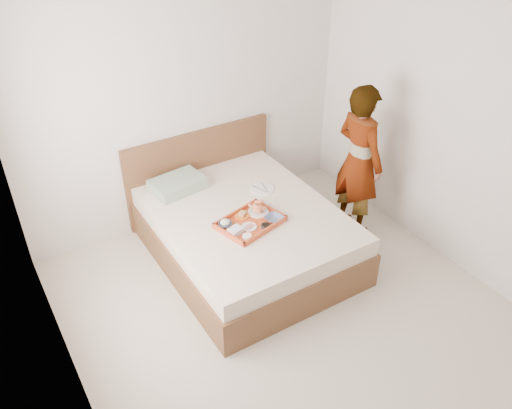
{
  "coord_description": "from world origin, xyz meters",
  "views": [
    {
      "loc": [
        -1.95,
        -2.47,
        3.32
      ],
      "look_at": [
        0.13,
        0.9,
        0.65
      ],
      "focal_mm": 36.74,
      "sensor_mm": 36.0,
      "label": 1
    }
  ],
  "objects": [
    {
      "name": "prawn_plate",
      "position": [
        0.16,
        0.91,
        0.55
      ],
      "size": [
        0.24,
        0.24,
        0.01
      ],
      "primitive_type": "cylinder",
      "rotation": [
        0.0,
        0.0,
        0.25
      ],
      "color": "white",
      "rests_on": "tray"
    },
    {
      "name": "pillow",
      "position": [
        -0.3,
        1.69,
        0.59
      ],
      "size": [
        0.54,
        0.4,
        0.12
      ],
      "primitive_type": "cube",
      "rotation": [
        0.0,
        0.0,
        0.13
      ],
      "color": "gray",
      "rests_on": "bed"
    },
    {
      "name": "bread_plate",
      "position": [
        -0.0,
        0.94,
        0.55
      ],
      "size": [
        0.17,
        0.17,
        0.01
      ],
      "primitive_type": "cylinder",
      "rotation": [
        0.0,
        0.0,
        0.25
      ],
      "color": "orange",
      "rests_on": "tray"
    },
    {
      "name": "tray",
      "position": [
        0.01,
        0.81,
        0.56
      ],
      "size": [
        0.64,
        0.53,
        0.05
      ],
      "primitive_type": "cube",
      "rotation": [
        0.0,
        0.0,
        0.25
      ],
      "color": "#C4452B",
      "rests_on": "bed"
    },
    {
      "name": "wall_back",
      "position": [
        0.0,
        2.0,
        1.3
      ],
      "size": [
        3.5,
        0.01,
        2.6
      ],
      "primitive_type": "cube",
      "color": "silver",
      "rests_on": "ground"
    },
    {
      "name": "cheese_round",
      "position": [
        -0.13,
        0.63,
        0.56
      ],
      "size": [
        0.1,
        0.1,
        0.03
      ],
      "primitive_type": "cylinder",
      "rotation": [
        0.0,
        0.0,
        0.25
      ],
      "color": "white",
      "rests_on": "tray"
    },
    {
      "name": "headboard",
      "position": [
        0.08,
        1.97,
        0.47
      ],
      "size": [
        1.65,
        0.06,
        0.95
      ],
      "primitive_type": "cube",
      "color": "brown",
      "rests_on": "ground"
    },
    {
      "name": "wall_right",
      "position": [
        1.75,
        0.0,
        1.3
      ],
      "size": [
        0.01,
        4.0,
        2.6
      ],
      "primitive_type": "cube",
      "color": "silver",
      "rests_on": "ground"
    },
    {
      "name": "ceiling",
      "position": [
        0.0,
        0.0,
        2.6
      ],
      "size": [
        3.5,
        4.0,
        0.01
      ],
      "primitive_type": "cube",
      "color": "white",
      "rests_on": "ground"
    },
    {
      "name": "navy_bowl_big",
      "position": [
        0.21,
        0.73,
        0.56
      ],
      "size": [
        0.19,
        0.19,
        0.04
      ],
      "primitive_type": "imported",
      "rotation": [
        0.0,
        0.0,
        0.25
      ],
      "color": "#142347",
      "rests_on": "tray"
    },
    {
      "name": "plastic_tub",
      "position": [
        -0.18,
        0.74,
        0.57
      ],
      "size": [
        0.14,
        0.12,
        0.05
      ],
      "primitive_type": "cube",
      "rotation": [
        0.0,
        0.0,
        0.25
      ],
      "color": "silver",
      "rests_on": "tray"
    },
    {
      "name": "sauce_dish",
      "position": [
        0.09,
        0.68,
        0.56
      ],
      "size": [
        0.1,
        0.1,
        0.03
      ],
      "primitive_type": "cylinder",
      "rotation": [
        0.0,
        0.0,
        0.25
      ],
      "color": "black",
      "rests_on": "tray"
    },
    {
      "name": "dinner_plate",
      "position": [
        0.41,
        1.25,
        0.54
      ],
      "size": [
        0.24,
        0.24,
        0.01
      ],
      "primitive_type": "cylinder",
      "rotation": [
        0.0,
        0.0,
        -0.0
      ],
      "color": "white",
      "rests_on": "bed"
    },
    {
      "name": "salad_bowl",
      "position": [
        -0.2,
        0.89,
        0.56
      ],
      "size": [
        0.15,
        0.15,
        0.04
      ],
      "primitive_type": "imported",
      "rotation": [
        0.0,
        0.0,
        0.25
      ],
      "color": "#142347",
      "rests_on": "tray"
    },
    {
      "name": "person",
      "position": [
        1.28,
        0.84,
        0.79
      ],
      "size": [
        0.4,
        0.59,
        1.58
      ],
      "primitive_type": "imported",
      "rotation": [
        0.0,
        0.0,
        1.61
      ],
      "color": "#EFE3CF",
      "rests_on": "ground"
    },
    {
      "name": "wall_left",
      "position": [
        -1.75,
        0.0,
        1.3
      ],
      "size": [
        0.01,
        4.0,
        2.6
      ],
      "primitive_type": "cube",
      "color": "silver",
      "rests_on": "ground"
    },
    {
      "name": "bed",
      "position": [
        0.08,
        1.0,
        0.27
      ],
      "size": [
        1.65,
        2.0,
        0.53
      ],
      "primitive_type": "cube",
      "color": "brown",
      "rests_on": "ground"
    },
    {
      "name": "meat_plate",
      "position": [
        -0.03,
        0.76,
        0.55
      ],
      "size": [
        0.17,
        0.17,
        0.01
      ],
      "primitive_type": "cylinder",
      "rotation": [
        0.0,
        0.0,
        0.25
      ],
      "color": "white",
      "rests_on": "tray"
    },
    {
      "name": "ground",
      "position": [
        0.0,
        0.0,
        0.0
      ],
      "size": [
        3.5,
        4.0,
        0.01
      ],
      "primitive_type": "cube",
      "color": "beige",
      "rests_on": "ground"
    }
  ]
}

